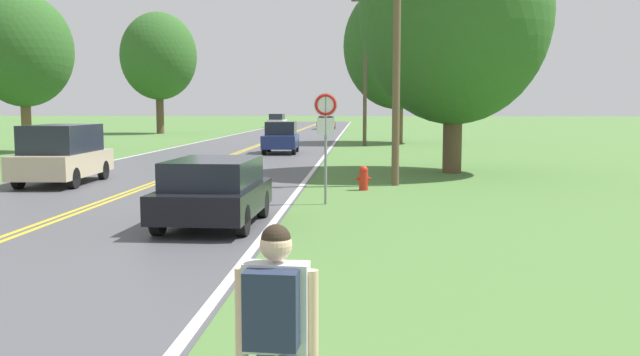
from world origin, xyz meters
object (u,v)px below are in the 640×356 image
(car_dark_blue_sedan_mid_far, at_px, (281,137))
(tree_right_cluster, at_px, (23,51))
(tree_behind_sign, at_px, (159,56))
(car_champagne_van_mid_near, at_px, (63,154))
(hitchhiker_person, at_px, (275,321))
(fire_hydrant, at_px, (364,178))
(tree_far_back, at_px, (455,14))
(car_maroon_sedan_receding, at_px, (326,123))
(traffic_sign, at_px, (326,120))
(tree_left_verge, at_px, (398,46))
(car_white_sedan_distant, at_px, (277,121))
(car_black_hatchback_approaching, at_px, (214,190))

(car_dark_blue_sedan_mid_far, bearing_deg, tree_right_cluster, -91.14)
(tree_behind_sign, bearing_deg, car_champagne_van_mid_near, -77.35)
(hitchhiker_person, relative_size, tree_behind_sign, 0.15)
(tree_behind_sign, height_order, car_dark_blue_sedan_mid_far, tree_behind_sign)
(fire_hydrant, distance_m, tree_far_back, 8.67)
(tree_behind_sign, relative_size, car_maroon_sedan_receding, 2.63)
(hitchhiker_person, relative_size, traffic_sign, 0.60)
(tree_left_verge, bearing_deg, car_maroon_sedan_receding, 102.19)
(car_maroon_sedan_receding, bearing_deg, tree_right_cluster, -16.44)
(tree_left_verge, bearing_deg, tree_right_cluster, -151.48)
(hitchhiker_person, distance_m, tree_far_back, 22.46)
(traffic_sign, xyz_separation_m, car_dark_blue_sedan_mid_far, (-3.44, 19.25, -1.29))
(car_dark_blue_sedan_mid_far, bearing_deg, car_white_sedan_distant, -174.54)
(fire_hydrant, distance_m, tree_right_cluster, 24.99)
(tree_far_back, bearing_deg, car_champagne_van_mid_near, -160.31)
(car_black_hatchback_approaching, bearing_deg, traffic_sign, 148.25)
(car_maroon_sedan_receding, bearing_deg, fire_hydrant, 6.71)
(tree_far_back, bearing_deg, tree_left_verge, 92.49)
(traffic_sign, height_order, car_maroon_sedan_receding, traffic_sign)
(car_champagne_van_mid_near, height_order, car_dark_blue_sedan_mid_far, car_champagne_van_mid_near)
(tree_left_verge, height_order, car_maroon_sedan_receding, tree_left_verge)
(tree_far_back, bearing_deg, car_maroon_sedan_receding, 98.19)
(hitchhiker_person, distance_m, car_dark_blue_sedan_mid_far, 32.23)
(traffic_sign, xyz_separation_m, tree_behind_sign, (-18.22, 46.33, 5.12))
(car_champagne_van_mid_near, distance_m, car_dark_blue_sedan_mid_far, 16.05)
(tree_right_cluster, height_order, car_champagne_van_mid_near, tree_right_cluster)
(tree_behind_sign, xyz_separation_m, tree_far_back, (22.58, -37.55, -1.35))
(fire_hydrant, xyz_separation_m, car_maroon_sedan_receding, (-4.09, 57.61, 0.38))
(fire_hydrant, xyz_separation_m, tree_behind_sign, (-19.20, 43.28, 6.90))
(tree_behind_sign, relative_size, car_white_sedan_distant, 2.53)
(tree_right_cluster, bearing_deg, tree_left_verge, 28.52)
(tree_behind_sign, distance_m, car_maroon_sedan_receding, 21.82)
(hitchhiker_person, distance_m, car_champagne_van_mid_near, 19.15)
(tree_right_cluster, distance_m, car_white_sedan_distant, 47.58)
(fire_hydrant, relative_size, car_maroon_sedan_receding, 0.17)
(fire_hydrant, height_order, tree_far_back, tree_far_back)
(tree_behind_sign, height_order, car_maroon_sedan_receding, tree_behind_sign)
(tree_far_back, bearing_deg, fire_hydrant, -120.51)
(hitchhiker_person, xyz_separation_m, tree_right_cluster, (-17.83, 31.83, 4.51))
(car_maroon_sedan_receding, bearing_deg, tree_far_back, 10.84)
(car_white_sedan_distant, bearing_deg, car_champagne_van_mid_near, -177.99)
(tree_right_cluster, distance_m, car_black_hatchback_approaching, 27.54)
(tree_right_cluster, relative_size, car_white_sedan_distant, 1.91)
(car_dark_blue_sedan_mid_far, bearing_deg, tree_left_verge, 146.58)
(fire_hydrant, relative_size, traffic_sign, 0.26)
(tree_right_cluster, xyz_separation_m, car_dark_blue_sedan_mid_far, (14.06, 0.18, -4.68))
(tree_left_verge, height_order, tree_behind_sign, tree_behind_sign)
(car_maroon_sedan_receding, bearing_deg, hitchhiker_person, 5.33)
(car_black_hatchback_approaching, xyz_separation_m, car_maroon_sedan_receding, (-0.95, 63.97, 0.00))
(tree_right_cluster, height_order, tree_far_back, tree_far_back)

